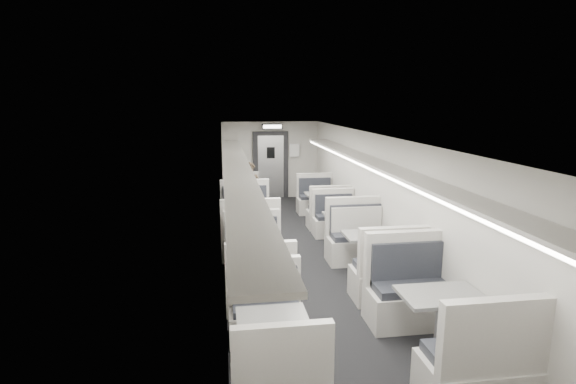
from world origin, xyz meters
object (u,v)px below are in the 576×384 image
object	(u,v)px
booth_right_c	(371,256)
booth_right_d	(439,325)
booth_left_a	(243,205)
vestibule_door	(271,166)
booth_left_c	(256,267)
booth_left_b	(248,226)
booth_right_a	(321,206)
exit_sign	(272,127)
booth_left_d	(272,342)
passenger	(250,193)
booth_right_b	(343,229)

from	to	relation	value
booth_right_c	booth_right_d	world-z (taller)	booth_right_d
booth_left_a	vestibule_door	distance (m)	2.67
booth_left_c	vestibule_door	distance (m)	7.00
booth_left_b	vestibule_door	world-z (taller)	vestibule_door
booth_right_a	vestibule_door	bearing A→B (deg)	109.49
exit_sign	booth_left_d	bearing A→B (deg)	-96.54
exit_sign	booth_left_c	bearing A→B (deg)	-98.87
booth_right_d	passenger	size ratio (longest dim) A/B	1.53
booth_left_c	passenger	xyz separation A→B (m)	(0.17, 4.08, 0.40)
booth_right_b	vestibule_door	distance (m)	5.07
booth_right_b	booth_left_b	bearing A→B (deg)	169.78
booth_left_b	exit_sign	xyz separation A→B (m)	(1.00, 4.07, 1.87)
booth_right_b	booth_right_c	bearing A→B (deg)	-90.00
booth_left_b	booth_right_c	bearing A→B (deg)	-47.66
booth_left_b	booth_left_d	xyz separation A→B (m)	(0.00, -4.65, -0.06)
booth_right_b	passenger	xyz separation A→B (m)	(-1.83, 2.10, 0.42)
booth_left_a	booth_left_d	xyz separation A→B (m)	(0.00, -6.83, -0.01)
booth_left_c	booth_right_b	bearing A→B (deg)	44.65
booth_left_a	vestibule_door	bearing A→B (deg)	67.21
booth_left_c	passenger	distance (m)	4.10
booth_left_a	vestibule_door	size ratio (longest dim) A/B	0.96
booth_left_b	vestibule_door	size ratio (longest dim) A/B	1.10
booth_left_b	booth_left_d	size ratio (longest dim) A/B	1.19
booth_right_d	vestibule_door	size ratio (longest dim) A/B	1.13
booth_right_a	exit_sign	size ratio (longest dim) A/B	3.25
booth_left_b	booth_right_d	distance (m)	5.10
booth_right_b	booth_right_c	xyz separation A→B (m)	(0.00, -1.83, 0.06)
booth_right_d	vestibule_door	world-z (taller)	vestibule_door
passenger	booth_right_d	bearing A→B (deg)	-68.93
booth_left_d	booth_left_a	bearing A→B (deg)	90.00
booth_left_d	exit_sign	size ratio (longest dim) A/B	3.13
booth_left_a	booth_right_b	size ratio (longest dim) A/B	1.02
booth_right_c	booth_left_b	bearing A→B (deg)	132.34
booth_left_b	booth_right_b	size ratio (longest dim) A/B	1.17
booth_right_b	exit_sign	world-z (taller)	exit_sign
booth_left_c	booth_left_d	world-z (taller)	booth_left_c
booth_left_a	exit_sign	bearing A→B (deg)	62.15
booth_right_d	exit_sign	size ratio (longest dim) A/B	3.81
booth_left_a	booth_right_b	xyz separation A→B (m)	(2.00, -2.54, -0.01)
vestibule_door	booth_left_a	bearing A→B (deg)	-112.79
booth_left_d	booth_right_b	xyz separation A→B (m)	(2.00, 4.29, 0.01)
booth_right_a	booth_right_b	size ratio (longest dim) A/B	1.02
booth_left_d	passenger	distance (m)	6.41
booth_left_c	vestibule_door	xyz separation A→B (m)	(1.00, 6.90, 0.67)
booth_left_c	booth_right_a	distance (m)	4.54
booth_left_a	vestibule_door	xyz separation A→B (m)	(1.00, 2.38, 0.68)
booth_left_a	passenger	size ratio (longest dim) A/B	1.31
booth_right_b	booth_right_c	distance (m)	1.84
booth_left_c	booth_right_b	world-z (taller)	booth_left_c
booth_right_a	exit_sign	xyz separation A→B (m)	(-1.00, 2.34, 1.92)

